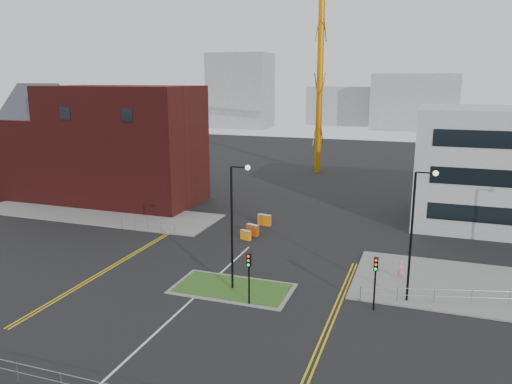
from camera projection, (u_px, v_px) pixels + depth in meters
ground at (151, 338)px, 29.33m from camera, size 200.00×200.00×0.00m
pavement_left at (97, 213)px, 55.95m from camera, size 28.00×8.00×0.12m
island_kerb at (233, 289)px, 36.05m from camera, size 8.60×4.60×0.08m
grass_island at (233, 288)px, 36.04m from camera, size 8.00×4.00×0.12m
brick_building at (103, 145)px, 60.90m from camera, size 24.20×10.07×14.24m
streetlamp_island at (235, 217)px, 34.77m from camera, size 1.46×0.36×9.18m
streetlamp_right_near at (415, 226)px, 32.78m from camera, size 1.46×0.36×9.18m
traffic_light_island at (249, 269)px, 32.98m from camera, size 0.28×0.33×3.65m
traffic_light_right at (375, 273)px, 32.27m from camera, size 0.28×0.33×3.65m
railing_front at (84, 384)px, 23.63m from camera, size 24.05×0.05×1.10m
railing_left at (148, 225)px, 49.24m from camera, size 6.05×0.05×1.10m
railing_right at (510, 295)px, 33.20m from camera, size 19.05×5.05×1.10m
centre_line at (167, 322)px, 31.17m from camera, size 0.15×30.00×0.01m
yellow_left_a at (118, 262)px, 41.40m from camera, size 0.12×24.00×0.01m
yellow_left_b at (122, 262)px, 41.31m from camera, size 0.12×24.00×0.01m
yellow_right_a at (330, 317)px, 31.82m from camera, size 0.12×20.00×0.01m
yellow_right_b at (335, 318)px, 31.72m from camera, size 0.12×20.00×0.01m
skyline_a at (240, 91)px, 150.11m from camera, size 18.00×12.00×22.00m
skyline_b at (414, 102)px, 144.04m from camera, size 24.00×12.00×16.00m
skyline_d at (356, 106)px, 159.44m from camera, size 30.00×12.00×12.00m
pedestrian at (401, 271)px, 37.46m from camera, size 0.56×0.38×1.53m
barrier_left at (246, 235)px, 46.94m from camera, size 1.14×0.70×0.91m
barrier_mid at (253, 229)px, 48.24m from camera, size 1.34×0.84×1.07m
barrier_right at (264, 220)px, 51.47m from camera, size 1.42×0.65×1.15m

